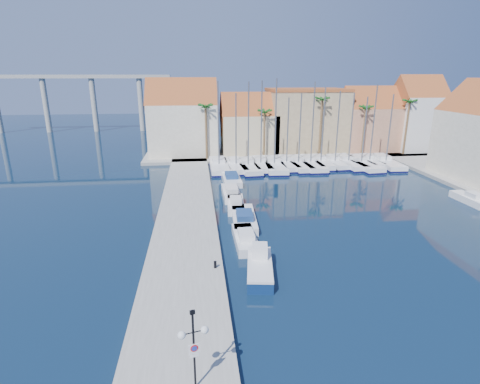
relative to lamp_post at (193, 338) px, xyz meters
The scene contains 37 objects.
ground 11.68m from the lamp_post, 43.79° to the left, with size 260.00×260.00×0.00m, color #081D32.
quay_west 21.50m from the lamp_post, 92.41° to the left, with size 6.00×77.00×0.50m, color gray.
shore_north 58.71m from the lamp_post, 72.02° to the left, with size 54.00×16.00×0.50m, color gray.
lamp_post is the anchor object (origin of this frame).
bollard 11.54m from the lamp_post, 82.33° to the left, with size 0.21×0.21×0.53m, color black.
fishing_boat 12.10m from the lamp_post, 65.86° to the left, with size 2.61×5.68×1.91m.
motorboat_west_0 16.89m from the lamp_post, 74.61° to the left, with size 1.88×5.75×1.40m.
motorboat_west_1 21.71m from the lamp_post, 76.76° to the left, with size 2.67×7.18×1.40m.
motorboat_west_2 26.08m from the lamp_post, 79.88° to the left, with size 2.19×5.72×1.40m.
motorboat_west_3 30.19m from the lamp_post, 81.51° to the left, with size 2.03×6.29×1.40m.
motorboat_west_4 37.01m from the lamp_post, 82.11° to the left, with size 2.45×7.39×1.40m.
motorboat_east_1 40.23m from the lamp_post, 36.88° to the left, with size 1.78×5.18×1.40m.
sailboat_0 44.37m from the lamp_post, 85.04° to the left, with size 2.84×10.72×13.55m.
sailboat_1 44.42m from the lamp_post, 81.62° to the left, with size 3.30×9.94×11.78m.
sailboat_2 44.10m from the lamp_post, 79.13° to the left, with size 3.50×10.71×13.47m.
sailboat_3 45.50m from the lamp_post, 76.65° to the left, with size 2.88×9.89×13.59m.
sailboat_4 45.60m from the lamp_post, 73.85° to the left, with size 3.78×11.74×13.92m.
sailboat_5 46.84m from the lamp_post, 71.62° to the left, with size 3.09×9.68×11.07m.
sailboat_6 47.02m from the lamp_post, 69.31° to the left, with size 3.21×10.42×11.71m.
sailboat_7 47.89m from the lamp_post, 67.04° to the left, with size 2.95×11.04×13.41m.
sailboat_8 49.05m from the lamp_post, 65.19° to the left, with size 2.64×9.24×12.57m.
sailboat_9 49.63m from the lamp_post, 62.64° to the left, with size 2.76×8.33×12.03m.
sailboat_10 50.83m from the lamp_post, 60.44° to the left, with size 3.62×10.74×11.74m.
sailboat_11 50.91m from the lamp_post, 58.16° to the left, with size 3.84×11.47×11.19m.
sailboat_12 52.83m from the lamp_post, 56.91° to the left, with size 2.57×8.20×12.98m.
sailboat_13 53.60m from the lamp_post, 54.30° to the left, with size 3.28×10.82×11.53m.
building_0 54.90m from the lamp_post, 91.98° to the left, with size 12.30×9.00×13.50m.
building_1 55.73m from the lamp_post, 79.55° to the left, with size 10.30×8.00×11.00m.
building_2 59.71m from the lamp_post, 69.27° to the left, with size 14.20×10.20×11.50m.
building_3 64.05m from the lamp_post, 58.85° to the left, with size 10.30×8.00×12.00m.
building_4 68.40m from the lamp_post, 51.94° to the left, with size 8.30×8.00×14.00m.
palm_0 50.16m from the lamp_post, 87.58° to the left, with size 2.60×2.60×10.15m.
palm_1 51.45m from the lamp_post, 76.33° to the left, with size 2.60×2.60×9.15m.
palm_2 54.88m from the lamp_post, 66.05° to the left, with size 2.60×2.60×11.15m.
palm_3 58.41m from the lamp_post, 58.83° to the left, with size 2.60×2.60×9.65m.
palm_4 63.00m from the lamp_post, 52.56° to the left, with size 2.60×2.60×10.65m.
viaduct 95.22m from the lamp_post, 109.03° to the left, with size 48.00×2.20×14.45m.
Camera 1 is at (-7.66, -21.80, 14.37)m, focal length 28.00 mm.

